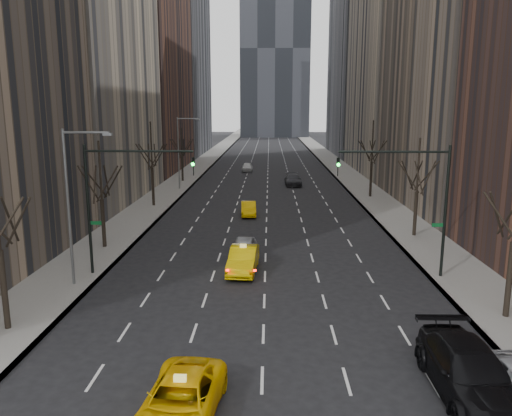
# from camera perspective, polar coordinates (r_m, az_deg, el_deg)

# --- Properties ---
(ground) EXTENTS (400.00, 400.00, 0.00)m
(ground) POSITION_cam_1_polar(r_m,az_deg,el_deg) (20.31, 0.70, -19.05)
(ground) COLOR black
(ground) RESTS_ON ground
(sidewalk_left) EXTENTS (4.50, 320.00, 0.15)m
(sidewalk_left) POSITION_cam_1_polar(r_m,az_deg,el_deg) (88.98, -6.56, 4.74)
(sidewalk_left) COLOR slate
(sidewalk_left) RESTS_ON ground
(sidewalk_right) EXTENTS (4.50, 320.00, 0.15)m
(sidewalk_right) POSITION_cam_1_polar(r_m,az_deg,el_deg) (88.92, 9.32, 4.66)
(sidewalk_right) COLOR slate
(sidewalk_right) RESTS_ON ground
(bld_left_far) EXTENTS (14.00, 28.00, 44.00)m
(bld_left_far) POSITION_cam_1_polar(r_m,az_deg,el_deg) (87.08, -13.68, 18.83)
(bld_left_far) COLOR brown
(bld_left_far) RESTS_ON ground
(bld_left_deep) EXTENTS (14.00, 30.00, 60.00)m
(bld_left_deep) POSITION_cam_1_polar(r_m,az_deg,el_deg) (117.23, -9.82, 20.93)
(bld_left_deep) COLOR slate
(bld_left_deep) RESTS_ON ground
(bld_right_far) EXTENTS (14.00, 28.00, 50.00)m
(bld_right_far) POSITION_cam_1_polar(r_m,az_deg,el_deg) (85.51, 17.06, 20.84)
(bld_right_far) COLOR #BBAA8F
(bld_right_far) RESTS_ON ground
(bld_right_deep) EXTENTS (14.00, 30.00, 58.00)m
(bld_right_deep) POSITION_cam_1_polar(r_m,az_deg,el_deg) (116.01, 12.90, 20.42)
(bld_right_deep) COLOR slate
(bld_right_deep) RESTS_ON ground
(tree_lw_a) EXTENTS (3.36, 3.50, 8.28)m
(tree_lw_a) POSITION_cam_1_polar(r_m,az_deg,el_deg) (25.56, -27.21, -4.43)
(tree_lw_a) COLOR black
(tree_lw_a) RESTS_ON ground
(tree_lw_b) EXTENTS (3.36, 3.50, 7.82)m
(tree_lw_b) POSITION_cam_1_polar(r_m,az_deg,el_deg) (38.13, -17.21, 0.96)
(tree_lw_b) COLOR black
(tree_lw_b) RESTS_ON ground
(tree_lw_c) EXTENTS (3.36, 3.50, 8.74)m
(tree_lw_c) POSITION_cam_1_polar(r_m,az_deg,el_deg) (53.31, -11.78, 4.43)
(tree_lw_c) COLOR black
(tree_lw_c) RESTS_ON ground
(tree_lw_d) EXTENTS (3.36, 3.50, 7.36)m
(tree_lw_d) POSITION_cam_1_polar(r_m,az_deg,el_deg) (70.89, -8.45, 5.84)
(tree_lw_d) COLOR black
(tree_lw_d) RESTS_ON ground
(tree_rw_b) EXTENTS (3.36, 3.50, 7.82)m
(tree_rw_b) POSITION_cam_1_polar(r_m,az_deg,el_deg) (41.74, 17.90, 1.79)
(tree_rw_b) COLOR black
(tree_rw_b) RESTS_ON ground
(tree_rw_c) EXTENTS (3.36, 3.50, 8.74)m
(tree_rw_c) POSITION_cam_1_polar(r_m,az_deg,el_deg) (59.03, 13.08, 5.03)
(tree_rw_c) COLOR black
(tree_rw_c) RESTS_ON ground
(traffic_mast_left) EXTENTS (6.69, 0.39, 8.00)m
(traffic_mast_left) POSITION_cam_1_polar(r_m,az_deg,el_deg) (31.32, -15.85, 2.14)
(traffic_mast_left) COLOR black
(traffic_mast_left) RESTS_ON ground
(traffic_mast_right) EXTENTS (6.69, 0.39, 8.00)m
(traffic_mast_right) POSITION_cam_1_polar(r_m,az_deg,el_deg) (31.18, 18.06, 1.97)
(traffic_mast_right) COLOR black
(traffic_mast_right) RESTS_ON ground
(streetlight_near) EXTENTS (2.83, 0.22, 9.00)m
(streetlight_near) POSITION_cam_1_polar(r_m,az_deg,el_deg) (30.02, -20.14, 1.74)
(streetlight_near) COLOR slate
(streetlight_near) RESTS_ON ground
(streetlight_far) EXTENTS (2.83, 0.22, 9.00)m
(streetlight_far) POSITION_cam_1_polar(r_m,az_deg,el_deg) (63.65, -8.55, 7.07)
(streetlight_far) COLOR slate
(streetlight_far) RESTS_ON ground
(taxi_suv) EXTENTS (2.88, 5.44, 1.46)m
(taxi_suv) POSITION_cam_1_polar(r_m,az_deg,el_deg) (17.92, -8.65, -21.01)
(taxi_suv) COLOR #FFC505
(taxi_suv) RESTS_ON ground
(taxi_sedan) EXTENTS (1.98, 4.91, 1.59)m
(taxi_sedan) POSITION_cam_1_polar(r_m,az_deg,el_deg) (31.93, -1.47, -5.90)
(taxi_sedan) COLOR #DEB904
(taxi_sedan) RESTS_ON ground
(silver_sedan_ahead) EXTENTS (1.95, 4.50, 1.51)m
(silver_sedan_ahead) POSITION_cam_1_polar(r_m,az_deg,el_deg) (34.32, -1.42, -4.73)
(silver_sedan_ahead) COLOR #9C9FA3
(silver_sedan_ahead) RESTS_ON ground
(parked_suv_black) EXTENTS (2.62, 6.35, 1.84)m
(parked_suv_black) POSITION_cam_1_polar(r_m,az_deg,el_deg) (20.47, 23.17, -16.84)
(parked_suv_black) COLOR black
(parked_suv_black) RESTS_ON ground
(far_taxi) EXTENTS (1.63, 4.11, 1.33)m
(far_taxi) POSITION_cam_1_polar(r_m,az_deg,el_deg) (48.36, -0.85, -0.08)
(far_taxi) COLOR #F3B805
(far_taxi) RESTS_ON ground
(far_suv_grey) EXTENTS (2.26, 5.23, 1.50)m
(far_suv_grey) POSITION_cam_1_polar(r_m,az_deg,el_deg) (67.47, 4.25, 3.25)
(far_suv_grey) COLOR #2A2A2E
(far_suv_grey) RESTS_ON ground
(far_car_white) EXTENTS (1.72, 4.22, 1.43)m
(far_car_white) POSITION_cam_1_polar(r_m,az_deg,el_deg) (82.08, -0.99, 4.71)
(far_car_white) COLOR silver
(far_car_white) RESTS_ON ground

